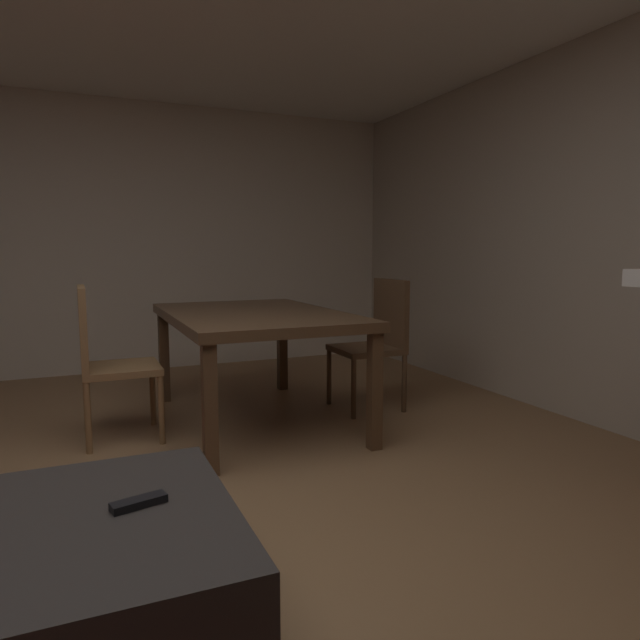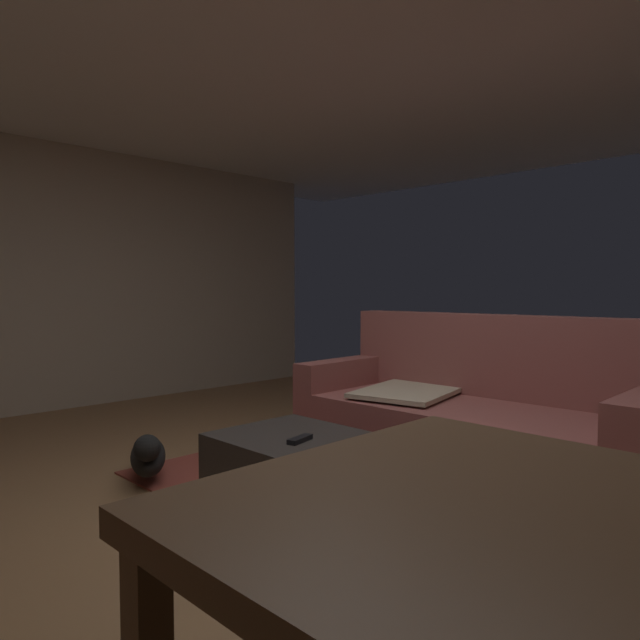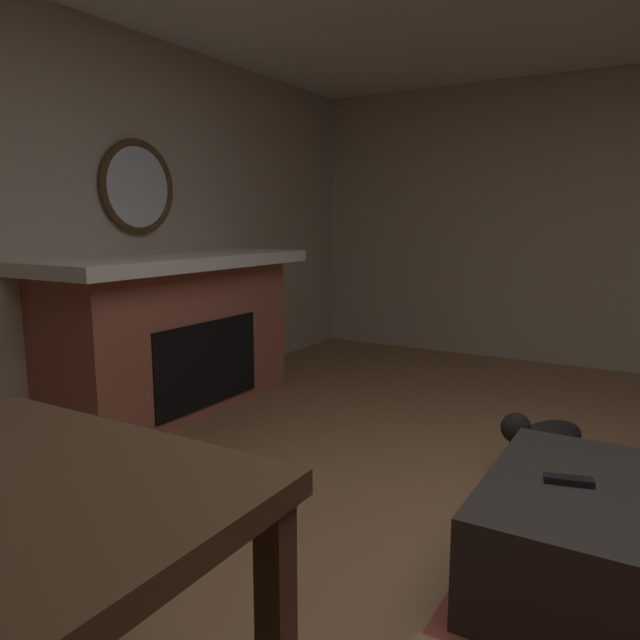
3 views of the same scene
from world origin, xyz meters
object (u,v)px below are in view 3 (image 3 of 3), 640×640
at_px(round_wall_mirror, 138,187).
at_px(tv_remote, 569,480).
at_px(ottoman_coffee_table, 587,539).
at_px(small_dog, 542,439).
at_px(fireplace, 175,332).

xyz_separation_m(round_wall_mirror, tv_remote, (0.82, 2.89, -1.09)).
bearing_deg(ottoman_coffee_table, small_dog, -161.51).
xyz_separation_m(fireplace, ottoman_coffee_table, (0.79, 2.67, -0.34)).
bearing_deg(round_wall_mirror, small_dog, 94.50).
relative_size(round_wall_mirror, small_dog, 1.16).
relative_size(fireplace, small_dog, 3.65).
distance_m(fireplace, ottoman_coffee_table, 2.81).
relative_size(tv_remote, small_dog, 0.29).
relative_size(fireplace, round_wall_mirror, 3.16).
height_order(fireplace, tv_remote, fireplace).
height_order(round_wall_mirror, small_dog, round_wall_mirror).
relative_size(round_wall_mirror, ottoman_coffee_table, 0.68).
relative_size(round_wall_mirror, tv_remote, 3.94).
distance_m(fireplace, round_wall_mirror, 1.00).
bearing_deg(ottoman_coffee_table, round_wall_mirror, -104.99).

